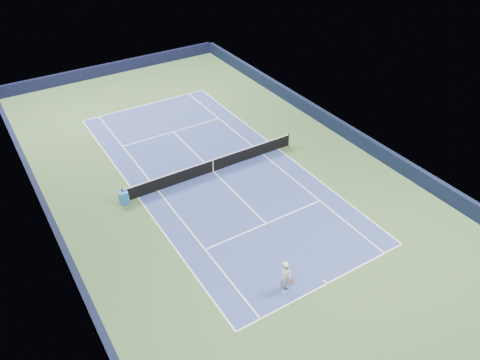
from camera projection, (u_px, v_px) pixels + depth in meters
ground at (213, 171)px, 32.09m from camera, size 40.00×40.00×0.00m
wall_far at (113, 68)px, 45.39m from camera, size 22.00×0.35×1.10m
wall_right at (334, 124)px, 36.41m from camera, size 0.35×40.00×1.10m
wall_left at (50, 220)px, 27.11m from camera, size 0.35×40.00×1.10m
court_surface at (213, 171)px, 32.08m from camera, size 10.97×23.77×0.01m
baseline_far at (146, 105)px, 40.25m from camera, size 10.97×0.08×0.00m
baseline_near at (327, 284)px, 23.91m from camera, size 10.97×0.08×0.00m
sideline_doubles_right at (278, 149)px, 34.44m from camera, size 0.08×23.77×0.00m
sideline_doubles_left at (138, 197)px, 29.72m from camera, size 0.08×23.77×0.00m
sideline_singles_right at (263, 154)px, 33.85m from camera, size 0.08×23.77×0.00m
sideline_singles_left at (158, 191)px, 30.31m from camera, size 0.08×23.77×0.00m
service_line_far at (173, 132)px, 36.48m from camera, size 8.23×0.08×0.00m
service_line_near at (266, 224)px, 27.68m from camera, size 8.23×0.08×0.00m
center_service_line at (213, 171)px, 32.08m from camera, size 0.08×12.80×0.00m
center_mark_far at (146, 105)px, 40.14m from camera, size 0.08×0.30×0.00m
center_mark_near at (325, 282)px, 24.02m from camera, size 0.08×0.30×0.00m
tennis_net at (213, 165)px, 31.79m from camera, size 12.90×0.10×1.07m
sponsor_cube at (124, 198)px, 29.01m from camera, size 0.63×0.55×0.88m
tennis_player at (286, 277)px, 23.03m from camera, size 0.90×1.39×2.56m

